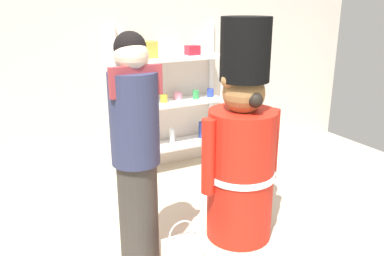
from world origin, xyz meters
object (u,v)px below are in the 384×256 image
Objects in this scene: person_shopper at (136,150)px; merchandise_shelf at (171,99)px; shopping_bag at (182,256)px; teddy_bear_guard at (241,150)px.

merchandise_shelf is at bearing 57.16° from person_shopper.
shopping_bag is at bearing -57.52° from person_shopper.
person_shopper reaches higher than merchandise_shelf.
merchandise_shelf is 0.93× the size of teddy_bear_guard.
person_shopper is at bearing 176.81° from teddy_bear_guard.
person_shopper is at bearing 122.48° from shopping_bag.
shopping_bag is at bearing -158.20° from teddy_bear_guard.
teddy_bear_guard reaches higher than shopping_bag.
person_shopper is at bearing -122.84° from merchandise_shelf.
merchandise_shelf is 1.52m from teddy_bear_guard.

